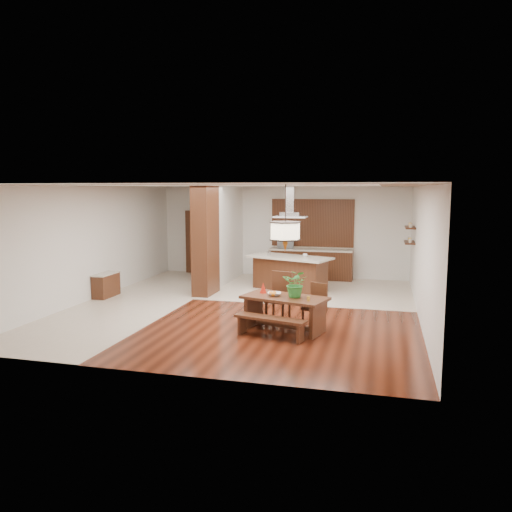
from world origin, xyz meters
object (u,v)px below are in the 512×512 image
(island_cup, at_px, (305,255))
(fruit_bowl, at_px, (274,294))
(microwave, at_px, (286,244))
(dining_chair_right, at_px, (314,306))
(hallway_console, at_px, (106,285))
(range_hood, at_px, (291,202))
(foliage_plant, at_px, (296,284))
(pendant_lantern, at_px, (285,218))
(dining_chair_left, at_px, (278,297))
(kitchen_island, at_px, (290,273))
(dining_table, at_px, (285,305))
(dining_bench, at_px, (270,328))

(island_cup, bearing_deg, fruit_bowl, -90.14)
(microwave, bearing_deg, dining_chair_right, -80.63)
(hallway_console, relative_size, range_hood, 0.98)
(foliage_plant, height_order, fruit_bowl, foliage_plant)
(range_hood, bearing_deg, pendant_lantern, -80.85)
(dining_chair_left, height_order, fruit_bowl, dining_chair_left)
(dining_chair_right, xyz_separation_m, kitchen_island, (-1.19, 3.66, 0.04))
(dining_table, relative_size, foliage_plant, 3.32)
(fruit_bowl, relative_size, island_cup, 2.17)
(dining_bench, distance_m, microwave, 6.62)
(hallway_console, distance_m, dining_chair_right, 5.87)
(dining_chair_right, distance_m, microwave, 5.82)
(fruit_bowl, bearing_deg, kitchen_island, 96.12)
(pendant_lantern, bearing_deg, range_hood, 99.15)
(hallway_console, height_order, dining_table, dining_table)
(dining_bench, height_order, dining_chair_left, dining_chair_left)
(dining_chair_right, relative_size, island_cup, 7.18)
(dining_chair_right, bearing_deg, pendant_lantern, -120.29)
(dining_bench, bearing_deg, pendant_lantern, 74.20)
(hallway_console, relative_size, microwave, 1.70)
(hallway_console, xyz_separation_m, dining_chair_left, (4.88, -1.29, 0.21))
(dining_chair_left, relative_size, foliage_plant, 1.93)
(dining_table, relative_size, kitchen_island, 0.73)
(dining_chair_left, relative_size, kitchen_island, 0.42)
(dining_chair_right, distance_m, pendant_lantern, 1.91)
(dining_chair_left, height_order, pendant_lantern, pendant_lantern)
(dining_chair_left, bearing_deg, island_cup, 100.39)
(dining_table, relative_size, dining_bench, 1.28)
(dining_table, bearing_deg, dining_bench, -105.80)
(pendant_lantern, bearing_deg, dining_bench, -105.80)
(dining_bench, relative_size, range_hood, 1.58)
(dining_bench, height_order, dining_chair_right, dining_chair_right)
(kitchen_island, bearing_deg, fruit_bowl, -64.58)
(dining_bench, distance_m, foliage_plant, 1.02)
(microwave, bearing_deg, dining_table, -86.55)
(kitchen_island, distance_m, microwave, 2.04)
(dining_chair_right, distance_m, range_hood, 4.34)
(island_cup, bearing_deg, dining_table, -86.95)
(dining_table, bearing_deg, foliage_plant, -3.97)
(dining_bench, height_order, foliage_plant, foliage_plant)
(dining_chair_left, distance_m, range_hood, 3.96)
(range_hood, bearing_deg, dining_chair_left, -83.54)
(dining_bench, bearing_deg, island_cup, 90.60)
(microwave, bearing_deg, pendant_lantern, -86.55)
(dining_chair_right, bearing_deg, kitchen_island, 132.77)
(kitchen_island, xyz_separation_m, island_cup, (0.44, -0.08, 0.51))
(dining_table, distance_m, dining_chair_right, 0.66)
(dining_chair_left, xyz_separation_m, range_hood, (-0.39, 3.43, 1.94))
(foliage_plant, bearing_deg, range_hood, 102.20)
(dining_chair_right, height_order, fruit_bowl, dining_chair_right)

